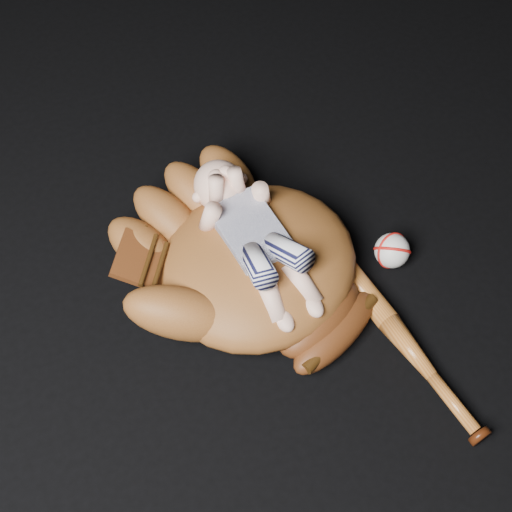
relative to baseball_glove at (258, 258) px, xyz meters
The scene contains 4 objects.
baseball_glove is the anchor object (origin of this frame).
newborn_baby 0.05m from the baseball_glove, 66.27° to the left, with size 0.16×0.34×0.14m, color beige, non-canonical shape.
baseball_bat 0.27m from the baseball_glove, 49.41° to the right, with size 0.04×0.44×0.04m, color #A55820, non-canonical shape.
baseball 0.25m from the baseball_glove, 12.56° to the right, with size 0.06×0.06×0.06m, color silver.
Camera 1 is at (-0.28, -0.49, 1.09)m, focal length 50.00 mm.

